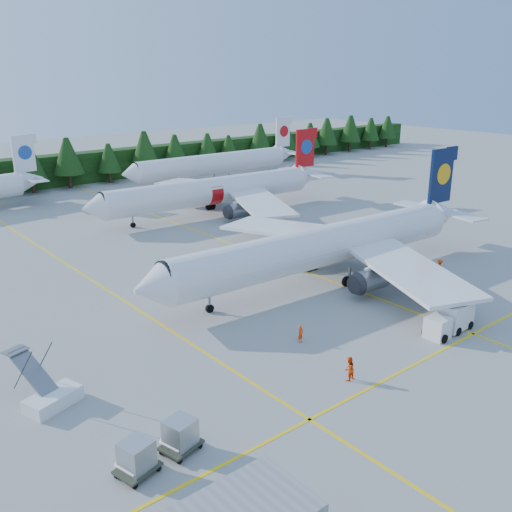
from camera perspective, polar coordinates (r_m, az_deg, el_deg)
ground at (r=51.86m, az=11.77°, el=-7.25°), size 320.00×320.00×0.00m
taxi_stripe_a at (r=58.20m, az=-12.98°, el=-4.44°), size 0.25×120.00×0.01m
taxi_stripe_b at (r=68.68m, az=1.99°, el=-0.43°), size 0.25×120.00×0.01m
taxi_stripe_cross at (r=48.81m, az=17.30°, el=-9.42°), size 80.00×0.25×0.01m
treeline_hedge at (r=118.25m, az=-20.87°, el=7.82°), size 220.00×4.00×6.00m
airliner_navy at (r=60.75m, az=5.93°, el=0.75°), size 43.77×35.97×12.72m
airliner_red at (r=89.68m, az=-4.89°, el=6.38°), size 41.81×34.34×12.15m
airliner_far_right at (r=116.53m, az=-4.78°, el=9.16°), size 40.69×4.57×11.84m
airstairs at (r=42.52m, az=-19.90°, el=-12.96°), size 4.14×5.63×3.35m
service_truck at (r=52.65m, az=18.75°, el=-5.99°), size 5.22×2.03×2.50m
uld_pair at (r=35.29m, az=-9.66°, el=-18.12°), size 5.73×2.53×1.80m
crew_a at (r=48.48m, az=4.48°, el=-7.76°), size 0.63×0.47×1.56m
crew_b at (r=43.36m, az=9.28°, el=-11.07°), size 0.95×0.76×1.86m
crew_c at (r=66.94m, az=17.90°, el=-1.05°), size 0.56×0.77×1.75m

